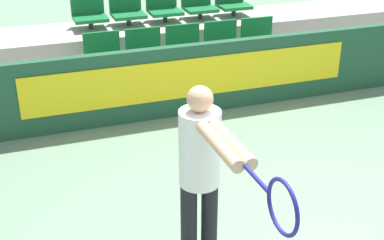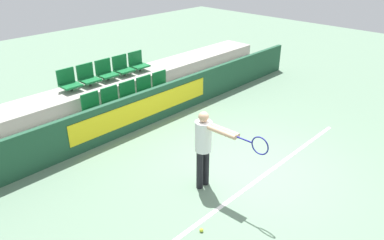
{
  "view_description": "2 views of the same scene",
  "coord_description": "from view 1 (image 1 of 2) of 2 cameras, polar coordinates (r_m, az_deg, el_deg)",
  "views": [
    {
      "loc": [
        -2.25,
        -2.9,
        2.96
      ],
      "look_at": [
        -0.68,
        1.64,
        0.66
      ],
      "focal_mm": 50.0,
      "sensor_mm": 36.0,
      "label": 1
    },
    {
      "loc": [
        -5.57,
        -3.66,
        4.32
      ],
      "look_at": [
        -0.12,
        1.52,
        0.69
      ],
      "focal_mm": 35.0,
      "sensor_mm": 36.0,
      "label": 2
    }
  ],
  "objects": [
    {
      "name": "barrier_wall",
      "position": [
        6.93,
        1.2,
        4.52
      ],
      "size": [
        12.36,
        0.14,
        0.93
      ],
      "color": "#1E4C33",
      "rests_on": "ground"
    },
    {
      "name": "bleacher_tier_front",
      "position": [
        7.56,
        -0.39,
        4.15
      ],
      "size": [
        11.96,
        1.06,
        0.38
      ],
      "color": "#ADA89E",
      "rests_on": "ground"
    },
    {
      "name": "bleacher_tier_middle",
      "position": [
        8.45,
        -2.71,
        7.83
      ],
      "size": [
        11.96,
        1.06,
        0.76
      ],
      "color": "#ADA89E",
      "rests_on": "ground"
    },
    {
      "name": "stadium_chair_0",
      "position": [
        7.28,
        -9.36,
        6.53
      ],
      "size": [
        0.49,
        0.44,
        0.57
      ],
      "color": "#333333",
      "rests_on": "bleacher_tier_front"
    },
    {
      "name": "stadium_chair_1",
      "position": [
        7.39,
        -4.97,
        7.07
      ],
      "size": [
        0.49,
        0.44,
        0.57
      ],
      "color": "#333333",
      "rests_on": "bleacher_tier_front"
    },
    {
      "name": "stadium_chair_2",
      "position": [
        7.54,
        -0.72,
        7.54
      ],
      "size": [
        0.49,
        0.44,
        0.57
      ],
      "color": "#333333",
      "rests_on": "bleacher_tier_front"
    },
    {
      "name": "stadium_chair_3",
      "position": [
        7.73,
        3.34,
        7.96
      ],
      "size": [
        0.49,
        0.44,
        0.57
      ],
      "color": "#333333",
      "rests_on": "bleacher_tier_front"
    },
    {
      "name": "stadium_chair_4",
      "position": [
        7.95,
        7.21,
        8.32
      ],
      "size": [
        0.49,
        0.44,
        0.57
      ],
      "color": "#333333",
      "rests_on": "bleacher_tier_front"
    },
    {
      "name": "stadium_chair_5",
      "position": [
        8.17,
        -10.94,
        11.31
      ],
      "size": [
        0.49,
        0.44,
        0.57
      ],
      "color": "#333333",
      "rests_on": "bleacher_tier_middle"
    },
    {
      "name": "stadium_chair_6",
      "position": [
        8.27,
        -6.95,
        11.75
      ],
      "size": [
        0.49,
        0.44,
        0.57
      ],
      "color": "#333333",
      "rests_on": "bleacher_tier_middle"
    },
    {
      "name": "stadium_chair_7",
      "position": [
        8.41,
        -3.06,
        12.12
      ],
      "size": [
        0.49,
        0.44,
        0.57
      ],
      "color": "#333333",
      "rests_on": "bleacher_tier_middle"
    },
    {
      "name": "stadium_chair_8",
      "position": [
        8.58,
        0.7,
        12.43
      ],
      "size": [
        0.49,
        0.44,
        0.57
      ],
      "color": "#333333",
      "rests_on": "bleacher_tier_middle"
    },
    {
      "name": "stadium_chair_9",
      "position": [
        8.78,
        4.3,
        12.68
      ],
      "size": [
        0.49,
        0.44,
        0.57
      ],
      "color": "#333333",
      "rests_on": "bleacher_tier_middle"
    },
    {
      "name": "tennis_player",
      "position": [
        3.91,
        1.19,
        -5.05
      ],
      "size": [
        0.31,
        1.51,
        1.57
      ],
      "rotation": [
        0.0,
        0.0,
        0.03
      ],
      "color": "black",
      "rests_on": "ground"
    }
  ]
}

